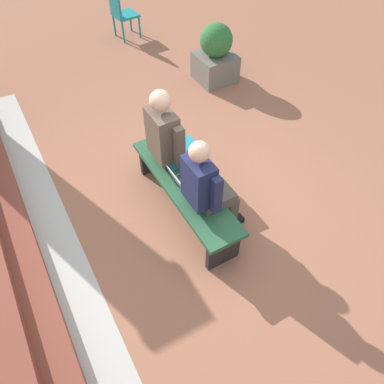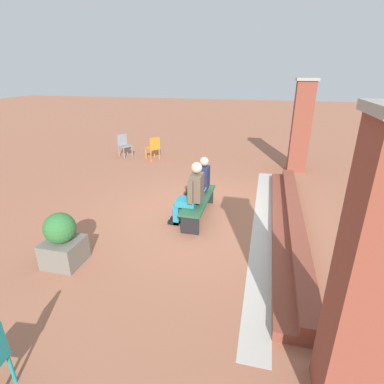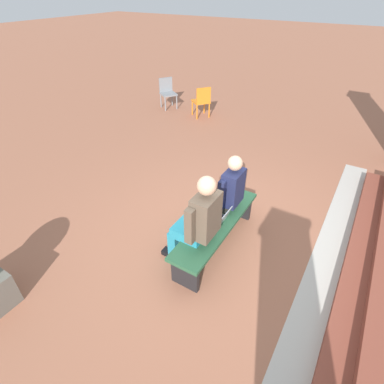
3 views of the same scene
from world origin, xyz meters
TOP-DOWN VIEW (x-y plane):
  - ground_plane at (0.00, 0.00)m, footprint 60.00×60.00m
  - concrete_strip at (0.11, 1.37)m, footprint 7.00×0.40m
  - brick_steps at (0.11, 1.92)m, footprint 6.20×0.60m
  - bench at (0.11, -0.05)m, footprint 1.80×0.44m
  - person_student at (-0.25, -0.12)m, footprint 0.51×0.65m
  - person_adult at (0.50, -0.12)m, footprint 0.57×0.72m
  - laptop at (0.09, -0.04)m, footprint 0.32×0.29m
  - plastic_chair_far_right at (-4.11, -2.72)m, footprint 0.59×0.59m
  - plastic_chair_by_pillar at (-4.27, -3.98)m, footprint 0.58×0.58m

SIDE VIEW (x-z plane):
  - ground_plane at x=0.00m, z-range 0.00..0.00m
  - concrete_strip at x=0.11m, z-range 0.00..0.01m
  - brick_steps at x=0.11m, z-range -0.03..0.27m
  - bench at x=0.11m, z-range 0.13..0.58m
  - plastic_chair_far_right at x=-4.11m, z-range 0.06..0.90m
  - plastic_chair_by_pillar at x=-4.27m, z-range 0.06..0.90m
  - laptop at x=0.09m, z-range 0.39..0.61m
  - person_student at x=-0.25m, z-range 0.05..1.35m
  - person_adult at x=0.50m, z-range 0.04..1.44m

